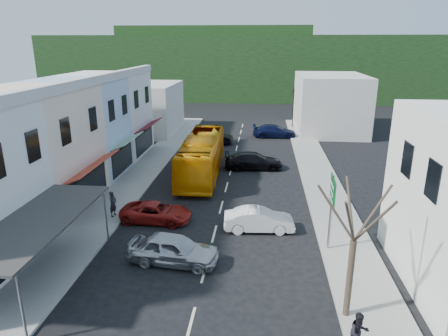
# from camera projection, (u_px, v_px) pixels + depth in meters

# --- Properties ---
(ground) EXTENTS (120.00, 120.00, 0.00)m
(ground) POSITION_uv_depth(u_px,v_px,m) (214.00, 234.00, 23.65)
(ground) COLOR black
(ground) RESTS_ON ground
(sidewalk_left) EXTENTS (3.00, 52.00, 0.15)m
(sidewalk_left) POSITION_uv_depth(u_px,v_px,m) (141.00, 175.00, 33.80)
(sidewalk_left) COLOR gray
(sidewalk_left) RESTS_ON ground
(sidewalk_right) EXTENTS (3.00, 52.00, 0.15)m
(sidewalk_right) POSITION_uv_depth(u_px,v_px,m) (320.00, 181.00, 32.42)
(sidewalk_right) COLOR gray
(sidewalk_right) RESTS_ON ground
(shopfront_row) EXTENTS (8.25, 30.00, 8.00)m
(shopfront_row) POSITION_uv_depth(u_px,v_px,m) (48.00, 143.00, 28.33)
(shopfront_row) COLOR white
(shopfront_row) RESTS_ON ground
(distant_block_left) EXTENTS (8.00, 10.00, 6.00)m
(distant_block_left) POSITION_uv_depth(u_px,v_px,m) (144.00, 108.00, 49.46)
(distant_block_left) COLOR #B7B2A8
(distant_block_left) RESTS_ON ground
(distant_block_right) EXTENTS (8.00, 12.00, 7.00)m
(distant_block_right) POSITION_uv_depth(u_px,v_px,m) (330.00, 103.00, 50.04)
(distant_block_right) COLOR #B7B2A8
(distant_block_right) RESTS_ON ground
(hillside) EXTENTS (80.00, 26.00, 14.00)m
(hillside) POSITION_uv_depth(u_px,v_px,m) (244.00, 62.00, 83.49)
(hillside) COLOR black
(hillside) RESTS_ON ground
(bus) EXTENTS (2.82, 11.66, 3.10)m
(bus) POSITION_uv_depth(u_px,v_px,m) (202.00, 157.00, 33.76)
(bus) COLOR orange
(bus) RESTS_ON ground
(car_silver) EXTENTS (4.57, 2.26, 1.40)m
(car_silver) POSITION_uv_depth(u_px,v_px,m) (174.00, 251.00, 20.34)
(car_silver) COLOR #B7B6BB
(car_silver) RESTS_ON ground
(car_white) EXTENTS (4.52, 2.13, 1.40)m
(car_white) POSITION_uv_depth(u_px,v_px,m) (259.00, 220.00, 23.87)
(car_white) COLOR silver
(car_white) RESTS_ON ground
(car_red) EXTENTS (4.70, 2.15, 1.40)m
(car_red) POSITION_uv_depth(u_px,v_px,m) (156.00, 211.00, 25.09)
(car_red) COLOR maroon
(car_red) RESTS_ON ground
(car_black_near) EXTENTS (4.66, 2.27, 1.40)m
(car_black_near) POSITION_uv_depth(u_px,v_px,m) (254.00, 161.00, 35.52)
(car_black_near) COLOR black
(car_black_near) RESTS_ON ground
(car_black_far) EXTENTS (4.55, 2.22, 1.40)m
(car_black_far) POSITION_uv_depth(u_px,v_px,m) (212.00, 137.00, 44.33)
(car_black_far) COLOR black
(car_black_far) RESTS_ON ground
(car_navy_far) EXTENTS (4.58, 2.06, 1.40)m
(car_navy_far) POSITION_uv_depth(u_px,v_px,m) (274.00, 131.00, 47.31)
(car_navy_far) COLOR black
(car_navy_far) RESTS_ON ground
(pedestrian_left) EXTENTS (0.53, 0.68, 1.70)m
(pedestrian_left) POSITION_uv_depth(u_px,v_px,m) (113.00, 204.00, 25.47)
(pedestrian_left) COLOR black
(pedestrian_left) RESTS_ON sidewalk_left
(pedestrian_right) EXTENTS (0.80, 0.63, 1.70)m
(pedestrian_right) POSITION_uv_depth(u_px,v_px,m) (359.00, 332.00, 14.24)
(pedestrian_right) COLOR black
(pedestrian_right) RESTS_ON sidewalk_right
(direction_sign) EXTENTS (0.40, 1.96, 4.31)m
(direction_sign) POSITION_uv_depth(u_px,v_px,m) (331.00, 214.00, 21.12)
(direction_sign) COLOR #04551C
(direction_sign) RESTS_ON ground
(street_tree) EXTENTS (2.94, 2.94, 7.03)m
(street_tree) POSITION_uv_depth(u_px,v_px,m) (354.00, 241.00, 15.43)
(street_tree) COLOR #332920
(street_tree) RESTS_ON ground
(traffic_signal) EXTENTS (0.75, 1.16, 5.27)m
(traffic_signal) POSITION_uv_depth(u_px,v_px,m) (293.00, 108.00, 51.92)
(traffic_signal) COLOR black
(traffic_signal) RESTS_ON ground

